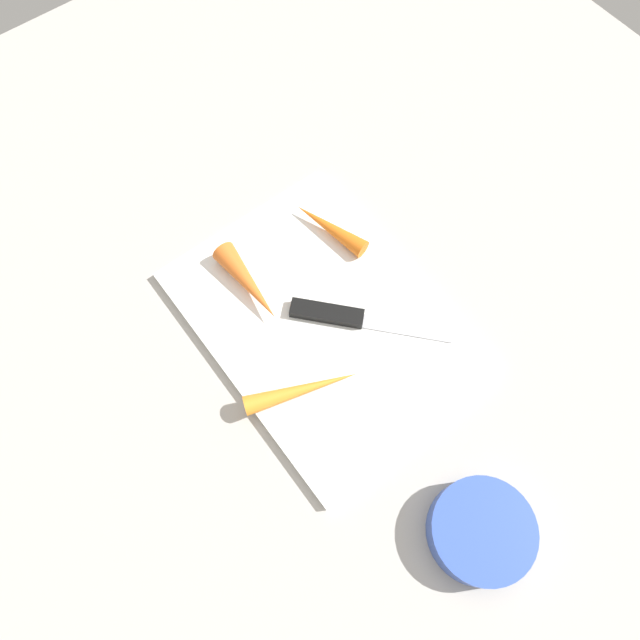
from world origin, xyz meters
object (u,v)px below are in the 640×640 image
(knife, at_px, (338,315))
(cutting_board, at_px, (320,322))
(carrot_medium, at_px, (248,283))
(carrot_longest, at_px, (302,390))
(small_bowl, at_px, (481,531))
(carrot_shortest, at_px, (330,227))

(knife, bearing_deg, cutting_board, -159.64)
(carrot_medium, height_order, carrot_longest, carrot_medium)
(cutting_board, relative_size, carrot_longest, 2.66)
(knife, xyz_separation_m, carrot_longest, (-0.05, 0.09, 0.01))
(knife, xyz_separation_m, small_bowl, (-0.29, 0.03, 0.00))
(carrot_longest, xyz_separation_m, small_bowl, (-0.24, -0.06, -0.00))
(cutting_board, xyz_separation_m, small_bowl, (-0.30, 0.01, 0.01))
(carrot_longest, bearing_deg, carrot_shortest, 64.66)
(cutting_board, distance_m, small_bowl, 0.30)
(carrot_shortest, relative_size, small_bowl, 0.99)
(cutting_board, height_order, small_bowl, small_bowl)
(carrot_shortest, xyz_separation_m, small_bowl, (-0.39, 0.10, -0.01))
(carrot_longest, bearing_deg, small_bowl, -55.48)
(carrot_longest, bearing_deg, carrot_medium, 100.10)
(knife, xyz_separation_m, carrot_shortest, (0.10, -0.07, 0.01))
(carrot_shortest, distance_m, small_bowl, 0.40)
(small_bowl, bearing_deg, carrot_medium, 4.38)
(knife, distance_m, carrot_shortest, 0.12)
(knife, height_order, small_bowl, small_bowl)
(cutting_board, bearing_deg, carrot_medium, 26.67)
(knife, relative_size, carrot_medium, 1.41)
(knife, height_order, carrot_longest, carrot_longest)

